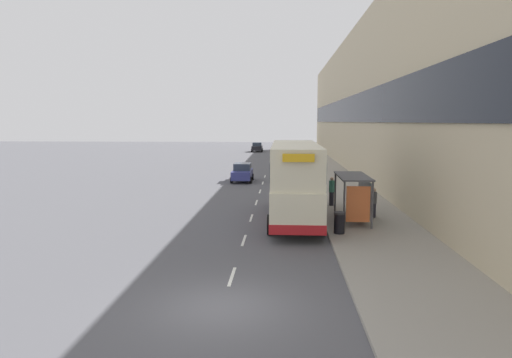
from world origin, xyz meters
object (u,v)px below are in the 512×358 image
litter_bin (339,223)px  car_1 (257,147)px  pedestrian_at_shelter (374,202)px  car_0 (242,172)px  bus_shelter (357,190)px  double_decker_bus_near (295,180)px  pedestrian_1 (332,191)px

litter_bin → car_1: bearing=96.9°
pedestrian_at_shelter → car_0: bearing=118.9°
bus_shelter → pedestrian_at_shelter: bearing=45.7°
bus_shelter → car_0: bearing=114.0°
bus_shelter → car_1: size_ratio=1.04×
car_0 → litter_bin: 21.02m
double_decker_bus_near → car_0: size_ratio=2.60×
pedestrian_at_shelter → litter_bin: 4.57m
litter_bin → car_0: bearing=108.0°
car_1 → pedestrian_at_shelter: 58.70m
pedestrian_at_shelter → pedestrian_1: 4.09m
pedestrian_1 → litter_bin: size_ratio=1.76×
bus_shelter → car_0: 18.98m
double_decker_bus_near → litter_bin: 4.28m
double_decker_bus_near → litter_bin: (2.08, -3.38, -1.62)m
car_0 → bus_shelter: bearing=114.0°
double_decker_bus_near → litter_bin: bearing=-58.4°
pedestrian_at_shelter → double_decker_bus_near: bearing=-173.6°
car_0 → litter_bin: car_0 is taller
pedestrian_1 → litter_bin: bearing=-93.1°
car_0 → pedestrian_1: 14.31m
double_decker_bus_near → litter_bin: size_ratio=10.11×
pedestrian_at_shelter → pedestrian_1: (-1.99, 3.58, 0.09)m
bus_shelter → double_decker_bus_near: 3.39m
double_decker_bus_near → pedestrian_1: double_decker_bus_near is taller
bus_shelter → pedestrian_at_shelter: 1.89m
bus_shelter → litter_bin: bearing=-114.4°
litter_bin → bus_shelter: bearing=65.6°
bus_shelter → pedestrian_1: bus_shelter is taller
double_decker_bus_near → pedestrian_1: (2.47, 4.08, -1.20)m
car_1 → litter_bin: size_ratio=3.85×
bus_shelter → pedestrian_1: size_ratio=2.27×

